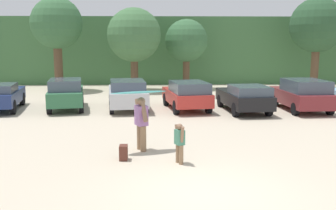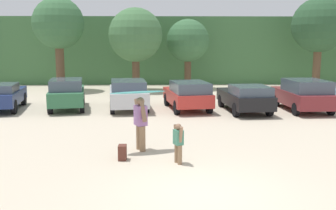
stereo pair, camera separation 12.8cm
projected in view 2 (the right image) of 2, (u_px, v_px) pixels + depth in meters
The scene contains 16 objects.
ground_plane at pixel (205, 193), 9.15m from camera, with size 120.00×120.00×0.00m, color beige.
hillside_ridge at pixel (169, 49), 37.63m from camera, with size 108.00×12.00×5.50m, color #427042.
tree_center_right at pixel (58, 24), 27.38m from camera, with size 3.61×3.61×6.58m.
tree_ridge_back at pixel (135, 35), 27.51m from camera, with size 3.80×3.80×5.87m.
tree_center_left at pixel (188, 41), 28.90m from camera, with size 3.14×3.14×5.15m.
tree_center at pixel (319, 26), 28.42m from camera, with size 3.95×3.95×6.66m.
parked_car_navy at pixel (2, 96), 20.09m from camera, with size 2.43×4.46×1.41m.
parked_car_forest_green at pixel (67, 93), 20.34m from camera, with size 2.39×4.21×1.60m.
parked_car_silver at pixel (128, 93), 20.49m from camera, with size 2.39×4.60×1.53m.
parked_car_red at pixel (188, 94), 20.14m from camera, with size 2.42×4.32×1.51m.
parked_car_black at pixel (245, 97), 19.59m from camera, with size 2.16×4.47×1.40m.
parked_car_maroon at pixel (303, 94), 19.91m from camera, with size 2.08×4.34×1.62m.
person_adult at pixel (141, 121), 12.63m from camera, with size 0.49×0.88×1.75m.
person_child at pixel (178, 141), 11.30m from camera, with size 0.31×0.50×1.18m.
surfboard_teal at pixel (138, 92), 12.43m from camera, with size 1.91×1.08×0.11m.
backpack_dropped at pixel (122, 152), 11.72m from camera, with size 0.24×0.34×0.45m.
Camera 2 is at (-1.10, -8.67, 3.52)m, focal length 41.82 mm.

